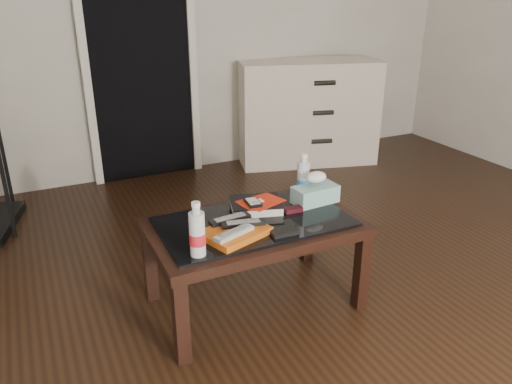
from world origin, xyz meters
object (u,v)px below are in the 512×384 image
(water_bottle_left, at_px, (197,229))
(tissue_box, at_px, (315,194))
(water_bottle_right, at_px, (303,175))
(textbook, at_px, (256,205))
(coffee_table, at_px, (254,232))
(dresser, at_px, (307,112))

(water_bottle_left, xyz_separation_m, tissue_box, (0.72, 0.25, -0.07))
(water_bottle_right, bearing_deg, textbook, -171.10)
(textbook, bearing_deg, water_bottle_right, 25.28)
(coffee_table, bearing_deg, dresser, 52.80)
(textbook, height_order, water_bottle_left, water_bottle_left)
(tissue_box, bearing_deg, coffee_table, -175.45)
(water_bottle_right, bearing_deg, coffee_table, -156.60)
(dresser, xyz_separation_m, textbook, (-1.32, -1.71, 0.03))
(dresser, relative_size, tissue_box, 5.61)
(dresser, height_order, water_bottle_left, dresser)
(dresser, bearing_deg, coffee_table, -111.86)
(tissue_box, bearing_deg, water_bottle_right, 95.48)
(water_bottle_right, xyz_separation_m, tissue_box, (0.02, -0.10, -0.07))
(coffee_table, xyz_separation_m, tissue_box, (0.37, 0.06, 0.11))
(coffee_table, xyz_separation_m, textbook, (0.06, 0.11, 0.09))
(textbook, relative_size, tissue_box, 1.09)
(water_bottle_left, bearing_deg, dresser, 49.33)
(textbook, bearing_deg, water_bottle_left, -127.22)
(textbook, bearing_deg, coffee_table, -103.22)
(coffee_table, xyz_separation_m, water_bottle_right, (0.36, 0.15, 0.18))
(textbook, distance_m, water_bottle_left, 0.52)
(dresser, xyz_separation_m, tissue_box, (-1.00, -1.76, 0.06))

